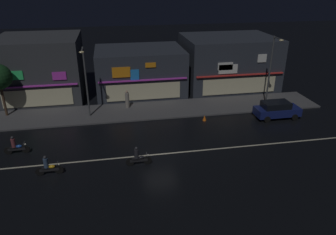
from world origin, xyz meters
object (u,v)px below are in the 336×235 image
(streetlamp_west, at_px, (86,77))
(pedestrian_on_sidewalk, at_px, (127,100))
(parked_car_near_kerb, at_px, (277,109))
(traffic_cone, at_px, (205,118))
(motorcycle_lead, at_px, (15,146))
(motorcycle_opposite_lane, at_px, (138,157))
(streetlamp_mid, at_px, (272,66))
(motorcycle_following, at_px, (48,167))

(streetlamp_west, distance_m, pedestrian_on_sidewalk, 5.20)
(parked_car_near_kerb, relative_size, traffic_cone, 7.82)
(streetlamp_west, distance_m, motorcycle_lead, 8.76)
(pedestrian_on_sidewalk, xyz_separation_m, motorcycle_opposite_lane, (0.06, -10.97, -0.38))
(motorcycle_opposite_lane, bearing_deg, pedestrian_on_sidewalk, -89.33)
(traffic_cone, bearing_deg, streetlamp_mid, 17.84)
(parked_car_near_kerb, bearing_deg, streetlamp_mid, 80.71)
(streetlamp_mid, height_order, motorcycle_lead, streetlamp_mid)
(pedestrian_on_sidewalk, height_order, traffic_cone, pedestrian_on_sidewalk)
(pedestrian_on_sidewalk, height_order, motorcycle_lead, pedestrian_on_sidewalk)
(pedestrian_on_sidewalk, bearing_deg, streetlamp_mid, -22.57)
(streetlamp_west, distance_m, traffic_cone, 11.84)
(motorcycle_lead, height_order, motorcycle_following, same)
(streetlamp_mid, relative_size, motorcycle_lead, 3.79)
(motorcycle_opposite_lane, distance_m, traffic_cone, 9.70)
(streetlamp_west, relative_size, motorcycle_opposite_lane, 3.56)
(streetlamp_west, xyz_separation_m, motorcycle_opposite_lane, (3.85, -9.32, -3.52))
(motorcycle_opposite_lane, bearing_deg, streetlamp_west, -67.18)
(pedestrian_on_sidewalk, height_order, parked_car_near_kerb, pedestrian_on_sidewalk)
(motorcycle_lead, relative_size, traffic_cone, 3.45)
(motorcycle_following, bearing_deg, motorcycle_opposite_lane, -174.66)
(parked_car_near_kerb, relative_size, motorcycle_opposite_lane, 2.26)
(streetlamp_mid, xyz_separation_m, pedestrian_on_sidewalk, (-14.64, 1.84, -3.37))
(motorcycle_following, bearing_deg, traffic_cone, -148.54)
(streetlamp_mid, relative_size, traffic_cone, 13.08)
(motorcycle_lead, xyz_separation_m, motorcycle_following, (2.95, -3.46, 0.00))
(traffic_cone, bearing_deg, streetlamp_west, 166.42)
(parked_car_near_kerb, relative_size, motorcycle_lead, 2.26)
(motorcycle_following, relative_size, traffic_cone, 3.45)
(streetlamp_mid, xyz_separation_m, motorcycle_lead, (-23.80, -5.77, -3.75))
(motorcycle_lead, bearing_deg, streetlamp_mid, 8.57)
(motorcycle_opposite_lane, bearing_deg, motorcycle_lead, -19.64)
(motorcycle_lead, distance_m, traffic_cone, 16.58)
(parked_car_near_kerb, bearing_deg, motorcycle_following, -163.05)
(streetlamp_west, distance_m, motorcycle_following, 10.35)
(motorcycle_lead, height_order, traffic_cone, motorcycle_lead)
(parked_car_near_kerb, distance_m, traffic_cone, 7.12)
(pedestrian_on_sidewalk, distance_m, motorcycle_following, 12.70)
(streetlamp_mid, bearing_deg, motorcycle_lead, -166.37)
(motorcycle_opposite_lane, bearing_deg, motorcycle_following, 1.35)
(pedestrian_on_sidewalk, distance_m, parked_car_near_kerb, 14.96)
(streetlamp_west, relative_size, streetlamp_mid, 0.94)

